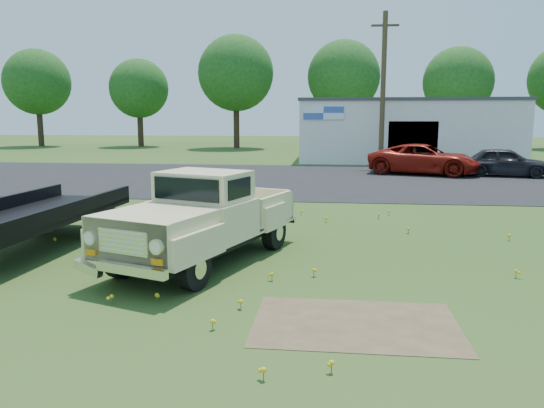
# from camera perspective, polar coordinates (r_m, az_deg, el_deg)

# --- Properties ---
(ground) EXTENTS (140.00, 140.00, 0.00)m
(ground) POSITION_cam_1_polar(r_m,az_deg,el_deg) (10.97, 0.43, -6.55)
(ground) COLOR #294A17
(ground) RESTS_ON ground
(asphalt_lot) EXTENTS (90.00, 14.00, 0.02)m
(asphalt_lot) POSITION_cam_1_polar(r_m,az_deg,el_deg) (25.69, 4.00, 2.68)
(asphalt_lot) COLOR black
(asphalt_lot) RESTS_ON ground
(dirt_patch_a) EXTENTS (3.00, 2.00, 0.01)m
(dirt_patch_a) POSITION_cam_1_polar(r_m,az_deg,el_deg) (8.09, 8.98, -12.64)
(dirt_patch_a) COLOR brown
(dirt_patch_a) RESTS_ON ground
(dirt_patch_b) EXTENTS (2.20, 1.60, 0.01)m
(dirt_patch_b) POSITION_cam_1_polar(r_m,az_deg,el_deg) (14.65, -5.91, -2.51)
(dirt_patch_b) COLOR brown
(dirt_patch_b) RESTS_ON ground
(commercial_building) EXTENTS (14.20, 8.20, 4.15)m
(commercial_building) POSITION_cam_1_polar(r_m,az_deg,el_deg) (37.81, 14.08, 7.78)
(commercial_building) COLOR silver
(commercial_building) RESTS_ON ground
(utility_pole_mid) EXTENTS (1.60, 0.30, 9.00)m
(utility_pole_mid) POSITION_cam_1_polar(r_m,az_deg,el_deg) (32.65, 11.85, 12.04)
(utility_pole_mid) COLOR #40301D
(utility_pole_mid) RESTS_ON ground
(treeline_a) EXTENTS (6.40, 6.40, 9.52)m
(treeline_a) POSITION_cam_1_polar(r_m,az_deg,el_deg) (58.38, -23.94, 11.89)
(treeline_a) COLOR #382519
(treeline_a) RESTS_ON ground
(treeline_b) EXTENTS (5.76, 5.76, 8.57)m
(treeline_b) POSITION_cam_1_polar(r_m,az_deg,el_deg) (54.99, -14.13, 11.94)
(treeline_b) COLOR #382519
(treeline_b) RESTS_ON ground
(treeline_c) EXTENTS (7.04, 7.04, 10.47)m
(treeline_c) POSITION_cam_1_polar(r_m,az_deg,el_deg) (50.96, -3.90, 13.84)
(treeline_c) COLOR #382519
(treeline_c) RESTS_ON ground
(treeline_d) EXTENTS (6.72, 6.72, 10.00)m
(treeline_d) POSITION_cam_1_polar(r_m,az_deg,el_deg) (51.12, 7.72, 13.41)
(treeline_d) COLOR #382519
(treeline_d) RESTS_ON ground
(treeline_e) EXTENTS (6.08, 6.08, 9.04)m
(treeline_e) POSITION_cam_1_polar(r_m,az_deg,el_deg) (50.76, 19.36, 12.29)
(treeline_e) COLOR #382519
(treeline_e) RESTS_ON ground
(vintage_pickup_truck) EXTENTS (3.70, 5.67, 1.92)m
(vintage_pickup_truck) POSITION_cam_1_polar(r_m,az_deg,el_deg) (11.05, -7.25, -1.39)
(vintage_pickup_truck) COLOR beige
(vintage_pickup_truck) RESTS_ON ground
(flatbed_trailer) EXTENTS (2.49, 6.51, 1.75)m
(flatbed_trailer) POSITION_cam_1_polar(r_m,az_deg,el_deg) (13.25, -24.61, -0.76)
(flatbed_trailer) COLOR black
(flatbed_trailer) RESTS_ON ground
(red_pickup) EXTENTS (6.16, 4.21, 1.57)m
(red_pickup) POSITION_cam_1_polar(r_m,az_deg,el_deg) (28.77, 16.05, 4.63)
(red_pickup) COLOR maroon
(red_pickup) RESTS_ON ground
(dark_sedan) EXTENTS (4.49, 2.53, 1.44)m
(dark_sedan) POSITION_cam_1_polar(r_m,az_deg,el_deg) (29.23, 23.78, 4.14)
(dark_sedan) COLOR black
(dark_sedan) RESTS_ON ground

